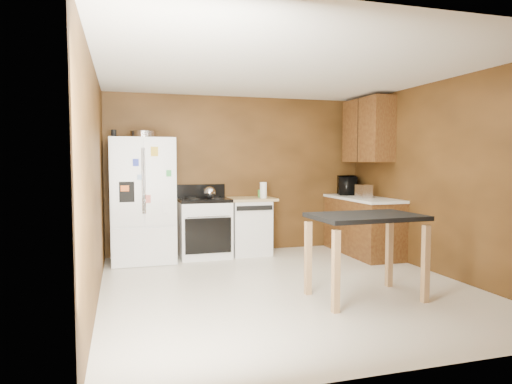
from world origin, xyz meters
name	(u,v)px	position (x,y,z in m)	size (l,w,h in m)	color
floor	(287,287)	(0.00, 0.00, 0.00)	(4.50, 4.50, 0.00)	beige
ceiling	(288,70)	(0.00, 0.00, 2.50)	(4.50, 4.50, 0.00)	white
wall_back	(239,174)	(0.00, 2.25, 1.25)	(4.20, 4.20, 0.00)	brown
wall_front	(403,194)	(0.00, -2.25, 1.25)	(4.20, 4.20, 0.00)	brown
wall_left	(95,183)	(-2.10, 0.00, 1.25)	(4.50, 4.50, 0.00)	brown
wall_right	(441,178)	(2.10, 0.00, 1.25)	(4.50, 4.50, 0.00)	brown
roasting_pan	(144,135)	(-1.52, 1.84, 1.85)	(0.38, 0.38, 0.10)	silver
pen_cup	(114,134)	(-1.93, 1.81, 1.85)	(0.07, 0.07, 0.11)	black
kettle	(210,192)	(-0.56, 1.88, 0.99)	(0.18, 0.18, 0.18)	silver
paper_towel	(263,190)	(0.28, 1.82, 1.01)	(0.11, 0.11, 0.25)	white
green_canister	(261,194)	(0.29, 1.99, 0.95)	(0.11, 0.11, 0.12)	green
toaster	(364,191)	(1.74, 1.33, 1.00)	(0.17, 0.28, 0.20)	silver
microwave	(347,186)	(1.83, 2.05, 1.04)	(0.52, 0.35, 0.29)	black
refrigerator	(143,200)	(-1.55, 1.86, 0.90)	(0.90, 0.80, 1.80)	white
gas_range	(204,227)	(-0.64, 1.92, 0.46)	(0.76, 0.68, 1.10)	white
dishwasher	(249,225)	(0.08, 1.95, 0.45)	(0.78, 0.63, 0.89)	white
right_cabinets	(364,196)	(1.84, 1.48, 0.91)	(0.63, 1.58, 2.45)	brown
island	(366,228)	(0.64, -0.65, 0.76)	(1.16, 0.79, 0.91)	black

